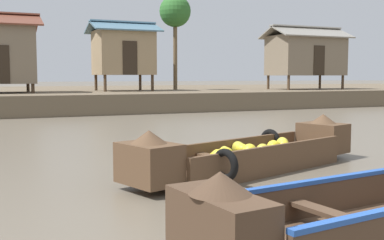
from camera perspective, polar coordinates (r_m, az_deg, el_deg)
ground_plane at (r=13.93m, az=-7.60°, el=-2.05°), size 300.00×300.00×0.00m
riverbank_strip at (r=31.28m, az=-16.58°, el=2.65°), size 160.00×20.00×0.94m
banana_boat at (r=8.92m, az=7.05°, el=-3.94°), size 5.39×2.60×0.94m
stilt_house_mid_left at (r=27.35m, az=-8.18°, el=8.05°), size 3.75×3.16×3.89m
stilt_house_mid_right at (r=31.30m, az=13.39°, el=7.56°), size 5.17×3.13×3.96m
palm_tree_near at (r=29.11m, az=-2.02°, el=12.63°), size 1.87×1.87×5.60m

